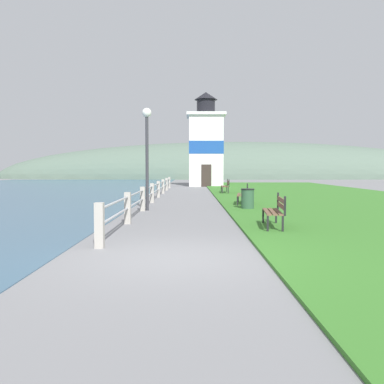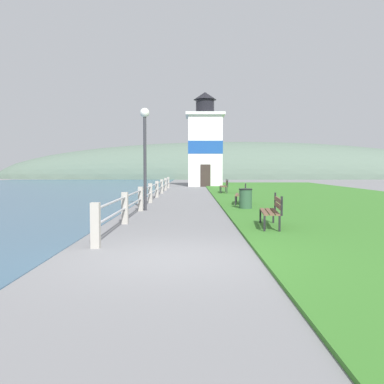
{
  "view_description": "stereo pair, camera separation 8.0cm",
  "coord_description": "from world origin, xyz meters",
  "px_view_note": "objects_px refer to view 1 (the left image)",
  "views": [
    {
      "loc": [
        0.34,
        -7.67,
        1.63
      ],
      "look_at": [
        0.3,
        16.52,
        0.3
      ],
      "focal_mm": 40.0,
      "sensor_mm": 36.0,
      "label": 1
    },
    {
      "loc": [
        0.42,
        -7.67,
        1.63
      ],
      "look_at": [
        0.3,
        16.52,
        0.3
      ],
      "focal_mm": 40.0,
      "sensor_mm": 36.0,
      "label": 2
    }
  ],
  "objects_px": {
    "park_bench_midway": "(245,193)",
    "park_bench_far": "(227,185)",
    "lamp_post": "(148,140)",
    "park_bench_near": "(276,209)",
    "trash_bin": "(248,199)",
    "lighthouse": "(206,146)"
  },
  "relations": [
    {
      "from": "park_bench_midway",
      "to": "park_bench_far",
      "type": "xyz_separation_m",
      "value": [
        -0.09,
        8.97,
        -0.0
      ]
    },
    {
      "from": "park_bench_midway",
      "to": "trash_bin",
      "type": "bearing_deg",
      "value": 94.06
    },
    {
      "from": "trash_bin",
      "to": "lamp_post",
      "type": "distance_m",
      "value": 4.57
    },
    {
      "from": "park_bench_midway",
      "to": "lighthouse",
      "type": "height_order",
      "value": "lighthouse"
    },
    {
      "from": "park_bench_near",
      "to": "lighthouse",
      "type": "bearing_deg",
      "value": -82.48
    },
    {
      "from": "park_bench_midway",
      "to": "park_bench_far",
      "type": "relative_size",
      "value": 1.03
    },
    {
      "from": "park_bench_near",
      "to": "park_bench_midway",
      "type": "relative_size",
      "value": 0.88
    },
    {
      "from": "lighthouse",
      "to": "park_bench_midway",
      "type": "bearing_deg",
      "value": -87.17
    },
    {
      "from": "park_bench_near",
      "to": "trash_bin",
      "type": "distance_m",
      "value": 5.36
    },
    {
      "from": "park_bench_midway",
      "to": "lamp_post",
      "type": "xyz_separation_m",
      "value": [
        -4.06,
        -2.37,
        2.2
      ]
    },
    {
      "from": "lamp_post",
      "to": "trash_bin",
      "type": "bearing_deg",
      "value": 2.96
    },
    {
      "from": "park_bench_near",
      "to": "park_bench_midway",
      "type": "xyz_separation_m",
      "value": [
        0.06,
        7.52,
        0.0
      ]
    },
    {
      "from": "park_bench_near",
      "to": "trash_bin",
      "type": "height_order",
      "value": "park_bench_near"
    },
    {
      "from": "park_bench_far",
      "to": "trash_bin",
      "type": "bearing_deg",
      "value": 91.67
    },
    {
      "from": "lamp_post",
      "to": "park_bench_near",
      "type": "bearing_deg",
      "value": -52.22
    },
    {
      "from": "park_bench_far",
      "to": "lamp_post",
      "type": "bearing_deg",
      "value": 72.57
    },
    {
      "from": "park_bench_near",
      "to": "park_bench_far",
      "type": "xyz_separation_m",
      "value": [
        -0.02,
        16.49,
        0.0
      ]
    },
    {
      "from": "park_bench_far",
      "to": "lighthouse",
      "type": "xyz_separation_m",
      "value": [
        -0.94,
        11.89,
        3.23
      ]
    },
    {
      "from": "park_bench_midway",
      "to": "trash_bin",
      "type": "xyz_separation_m",
      "value": [
        -0.12,
        -2.17,
        -0.12
      ]
    },
    {
      "from": "park_bench_midway",
      "to": "park_bench_far",
      "type": "height_order",
      "value": "same"
    },
    {
      "from": "park_bench_far",
      "to": "trash_bin",
      "type": "distance_m",
      "value": 11.14
    },
    {
      "from": "lighthouse",
      "to": "trash_bin",
      "type": "bearing_deg",
      "value": -87.74
    }
  ]
}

